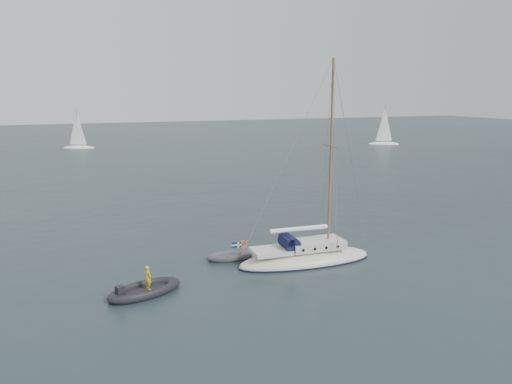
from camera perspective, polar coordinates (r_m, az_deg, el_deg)
name	(u,v)px	position (r m, az deg, el deg)	size (l,w,h in m)	color
ground	(297,252)	(33.56, 4.71, -6.81)	(300.00, 300.00, 0.00)	black
sailboat	(306,247)	(31.26, 5.71, -6.31)	(9.13, 2.74, 13.00)	beige
dinghy	(230,256)	(31.98, -3.00, -7.37)	(2.94, 1.33, 0.42)	#505055
rib	(145,290)	(27.34, -12.62, -10.83)	(4.18, 1.90, 1.54)	black
distant_yacht_c	(77,130)	(99.79, -19.75, 6.64)	(5.94, 3.17, 7.87)	white
distant_yacht_b	(384,127)	(104.06, 14.45, 7.20)	(6.21, 3.31, 8.23)	white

